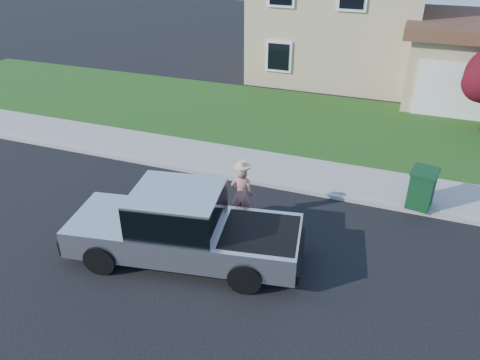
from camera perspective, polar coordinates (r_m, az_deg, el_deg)
name	(u,v)px	position (r m, az deg, el deg)	size (l,w,h in m)	color
ground	(224,234)	(12.58, -1.99, -6.60)	(80.00, 80.00, 0.00)	black
curb	(289,188)	(14.61, 5.97, -0.97)	(40.00, 0.20, 0.12)	gray
sidewalk	(298,172)	(15.54, 7.04, 0.97)	(40.00, 2.00, 0.15)	gray
lawn	(325,124)	(19.57, 10.33, 6.71)	(40.00, 7.00, 0.10)	#134514
house	(367,14)	(26.27, 15.27, 18.96)	(14.00, 11.30, 6.85)	tan
pickup_truck	(183,228)	(11.35, -6.93, -5.85)	(5.93, 2.83, 1.87)	black
woman	(242,193)	(12.66, 0.23, -1.62)	(0.66, 0.49, 1.84)	tan
trash_bin	(422,188)	(14.17, 21.30, -0.90)	(0.82, 0.91, 1.13)	#0E3419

